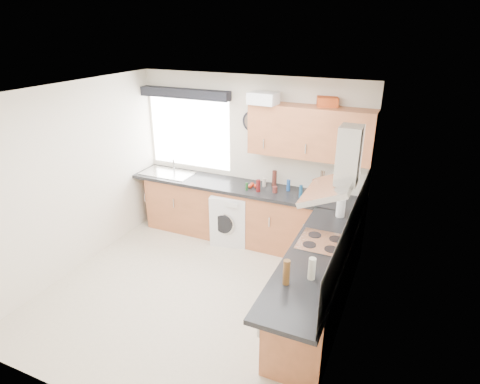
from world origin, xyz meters
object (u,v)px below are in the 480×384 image
at_px(oven, 319,279).
at_px(extractor_hood, 339,172).
at_px(washing_machine, 231,217).
at_px(upper_cabinets, 310,132).

bearing_deg(oven, extractor_hood, -0.00).
distance_m(oven, washing_machine, 1.99).
bearing_deg(washing_machine, extractor_hood, -44.79).
bearing_deg(upper_cabinets, washing_machine, -168.75).
relative_size(oven, upper_cabinets, 0.50).
height_order(oven, extractor_hood, extractor_hood).
height_order(extractor_hood, upper_cabinets, upper_cabinets).
xyz_separation_m(upper_cabinets, washing_machine, (-1.10, -0.22, -1.40)).
relative_size(extractor_hood, upper_cabinets, 0.46).
relative_size(oven, washing_machine, 1.06).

